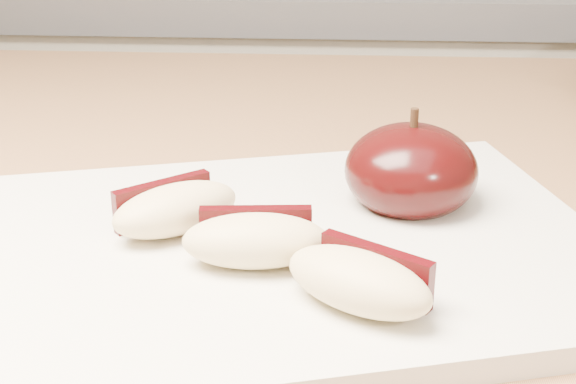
{
  "coord_description": "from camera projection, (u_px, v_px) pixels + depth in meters",
  "views": [
    {
      "loc": [
        0.09,
        0.03,
        1.09
      ],
      "look_at": [
        0.07,
        0.38,
        0.94
      ],
      "focal_mm": 50.0,
      "sensor_mm": 36.0,
      "label": 1
    }
  ],
  "objects": [
    {
      "name": "back_cabinet",
      "position": [
        276.0,
        255.0,
        1.32
      ],
      "size": [
        2.4,
        0.62,
        0.94
      ],
      "color": "silver",
      "rests_on": "ground"
    },
    {
      "name": "cutting_board",
      "position": [
        288.0,
        249.0,
        0.4
      ],
      "size": [
        0.36,
        0.3,
        0.01
      ],
      "primitive_type": "cube",
      "rotation": [
        0.0,
        0.0,
        0.26
      ],
      "color": "silver",
      "rests_on": "island_counter"
    },
    {
      "name": "apple_half",
      "position": [
        411.0,
        171.0,
        0.43
      ],
      "size": [
        0.09,
        0.09,
        0.06
      ],
      "rotation": [
        0.0,
        0.0,
        0.28
      ],
      "color": "black",
      "rests_on": "cutting_board"
    },
    {
      "name": "apple_wedge_a",
      "position": [
        174.0,
        208.0,
        0.4
      ],
      "size": [
        0.07,
        0.07,
        0.02
      ],
      "rotation": [
        0.0,
        0.0,
        0.68
      ],
      "color": "beige",
      "rests_on": "cutting_board"
    },
    {
      "name": "apple_wedge_b",
      "position": [
        255.0,
        239.0,
        0.37
      ],
      "size": [
        0.07,
        0.04,
        0.02
      ],
      "rotation": [
        0.0,
        0.0,
        0.08
      ],
      "color": "beige",
      "rests_on": "cutting_board"
    },
    {
      "name": "apple_wedge_c",
      "position": [
        360.0,
        280.0,
        0.33
      ],
      "size": [
        0.07,
        0.06,
        0.02
      ],
      "rotation": [
        0.0,
        0.0,
        -0.58
      ],
      "color": "beige",
      "rests_on": "cutting_board"
    }
  ]
}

